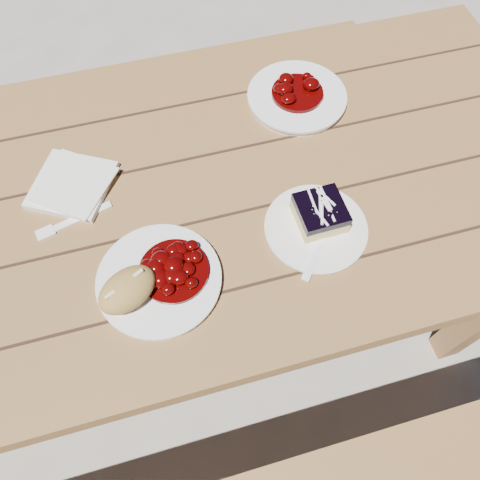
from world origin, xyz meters
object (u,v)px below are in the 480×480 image
object	(u,v)px
blueberry_cake	(320,213)
picnic_table	(132,244)
bread_roll	(127,290)
second_plate	(297,97)
dessert_plate	(316,228)
main_plate	(159,280)

from	to	relation	value
blueberry_cake	picnic_table	bearing A→B (deg)	158.11
bread_roll	second_plate	distance (m)	0.60
dessert_plate	blueberry_cake	distance (m)	0.03
picnic_table	second_plate	bearing A→B (deg)	22.24
picnic_table	second_plate	world-z (taller)	second_plate
dessert_plate	second_plate	size ratio (longest dim) A/B	0.88
bread_roll	blueberry_cake	bearing A→B (deg)	9.53
picnic_table	main_plate	distance (m)	0.26
picnic_table	blueberry_cake	xyz separation A→B (m)	(0.38, -0.14, 0.20)
bread_roll	second_plate	world-z (taller)	bread_roll
blueberry_cake	second_plate	bearing A→B (deg)	77.25
dessert_plate	main_plate	bearing A→B (deg)	-174.75
picnic_table	second_plate	size ratio (longest dim) A/B	8.91
bread_roll	second_plate	bearing A→B (deg)	41.11
picnic_table	bread_roll	world-z (taller)	bread_roll
second_plate	bread_roll	bearing A→B (deg)	-138.89
dessert_plate	picnic_table	bearing A→B (deg)	156.76
main_plate	dessert_plate	size ratio (longest dim) A/B	1.14
dessert_plate	second_plate	xyz separation A→B (m)	(0.08, 0.34, 0.00)
picnic_table	second_plate	xyz separation A→B (m)	(0.45, 0.18, 0.17)
main_plate	second_plate	world-z (taller)	same
picnic_table	blueberry_cake	world-z (taller)	blueberry_cake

